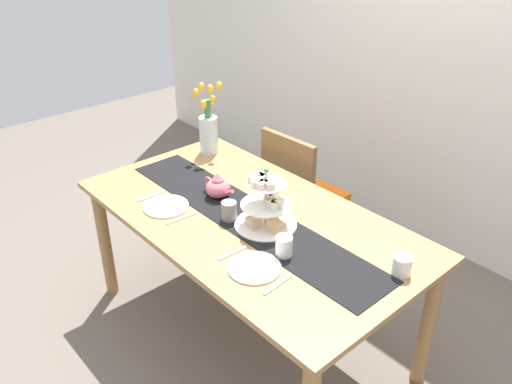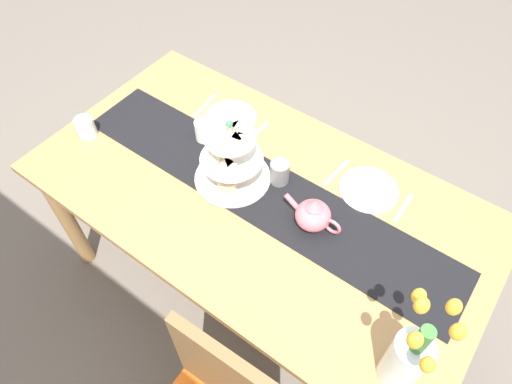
# 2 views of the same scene
# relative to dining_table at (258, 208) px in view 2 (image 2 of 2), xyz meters

# --- Properties ---
(ground_plane) EXTENTS (8.00, 8.00, 0.00)m
(ground_plane) POSITION_rel_dining_table_xyz_m (0.00, 0.00, -0.67)
(ground_plane) COLOR #6B6056
(dining_table) EXTENTS (1.79, 0.97, 0.76)m
(dining_table) POSITION_rel_dining_table_xyz_m (0.00, 0.00, 0.00)
(dining_table) COLOR #A37747
(dining_table) RESTS_ON ground_plane
(table_runner) EXTENTS (1.63, 0.30, 0.00)m
(table_runner) POSITION_rel_dining_table_xyz_m (0.00, -0.02, 0.10)
(table_runner) COLOR black
(table_runner) RESTS_ON dining_table
(tiered_cake_stand) EXTENTS (0.30, 0.30, 0.30)m
(tiered_cake_stand) POSITION_rel_dining_table_xyz_m (0.13, -0.00, 0.21)
(tiered_cake_stand) COLOR beige
(tiered_cake_stand) RESTS_ON table_runner
(teapot) EXTENTS (0.24, 0.13, 0.14)m
(teapot) POSITION_rel_dining_table_xyz_m (-0.24, 0.00, 0.16)
(teapot) COLOR #D66B75
(teapot) RESTS_ON table_runner
(tulip_vase) EXTENTS (0.14, 0.18, 0.44)m
(tulip_vase) POSITION_rel_dining_table_xyz_m (-0.72, 0.31, 0.25)
(tulip_vase) COLOR silver
(tulip_vase) RESTS_ON dining_table
(cream_jug) EXTENTS (0.08, 0.08, 0.08)m
(cream_jug) POSITION_rel_dining_table_xyz_m (0.77, 0.17, 0.14)
(cream_jug) COLOR white
(cream_jug) RESTS_ON dining_table
(dinner_plate_left) EXTENTS (0.23, 0.23, 0.01)m
(dinner_plate_left) POSITION_rel_dining_table_xyz_m (-0.34, -0.26, 0.10)
(dinner_plate_left) COLOR white
(dinner_plate_left) RESTS_ON dining_table
(fork_left) EXTENTS (0.02, 0.15, 0.01)m
(fork_left) POSITION_rel_dining_table_xyz_m (-0.48, -0.26, 0.10)
(fork_left) COLOR silver
(fork_left) RESTS_ON dining_table
(knife_left) EXTENTS (0.03, 0.17, 0.01)m
(knife_left) POSITION_rel_dining_table_xyz_m (-0.19, -0.26, 0.10)
(knife_left) COLOR silver
(knife_left) RESTS_ON dining_table
(dinner_plate_right) EXTENTS (0.23, 0.23, 0.01)m
(dinner_plate_right) POSITION_rel_dining_table_xyz_m (0.34, -0.26, 0.10)
(dinner_plate_right) COLOR white
(dinner_plate_right) RESTS_ON dining_table
(fork_right) EXTENTS (0.02, 0.15, 0.01)m
(fork_right) POSITION_rel_dining_table_xyz_m (0.20, -0.26, 0.10)
(fork_right) COLOR silver
(fork_right) RESTS_ON dining_table
(knife_right) EXTENTS (0.03, 0.17, 0.01)m
(knife_right) POSITION_rel_dining_table_xyz_m (0.49, -0.26, 0.10)
(knife_right) COLOR silver
(knife_right) RESTS_ON dining_table
(mug_grey) EXTENTS (0.08, 0.08, 0.09)m
(mug_grey) POSITION_rel_dining_table_xyz_m (-0.03, -0.10, 0.15)
(mug_grey) COLOR slate
(mug_grey) RESTS_ON table_runner
(mug_white_text) EXTENTS (0.08, 0.08, 0.09)m
(mug_white_text) POSITION_rel_dining_table_xyz_m (0.35, -0.10, 0.15)
(mug_white_text) COLOR white
(mug_white_text) RESTS_ON dining_table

